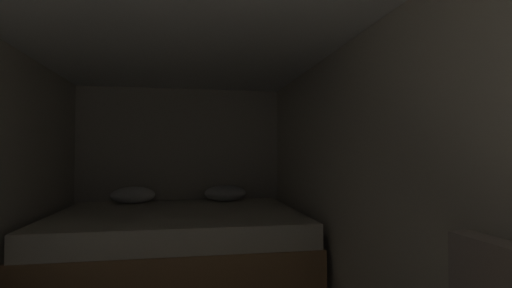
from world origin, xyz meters
The scene contains 4 objects.
wall_back centered at (0.00, 4.05, 0.99)m, with size 2.37×0.05×1.98m, color beige.
wall_right centered at (1.16, 1.70, 0.99)m, with size 0.05×4.66×1.98m, color beige.
ceiling_slab centered at (0.00, 1.70, 2.00)m, with size 2.37×4.66×0.05m, color white.
bed centered at (0.00, 3.13, 0.36)m, with size 2.15×1.72×0.88m.
Camera 1 is at (0.08, -0.34, 1.22)m, focal length 26.24 mm.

